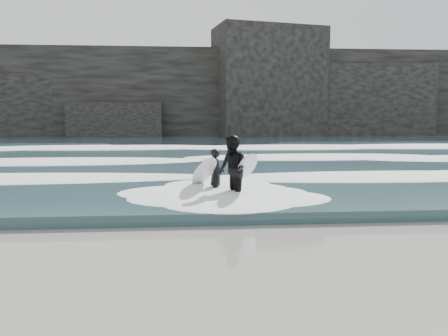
{
  "coord_description": "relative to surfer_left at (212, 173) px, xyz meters",
  "views": [
    {
      "loc": [
        -0.11,
        -6.91,
        2.56
      ],
      "look_at": [
        0.93,
        6.11,
        1.0
      ],
      "focal_mm": 35.0,
      "sensor_mm": 36.0,
      "label": 1
    }
  ],
  "objects": [
    {
      "name": "foam_mid",
      "position": [
        -0.59,
        9.41,
        -0.37
      ],
      "size": [
        60.0,
        4.0,
        0.24
      ],
      "primitive_type": "ellipsoid",
      "color": "white",
      "rests_on": "sea"
    },
    {
      "name": "ground",
      "position": [
        -0.59,
        -6.59,
        -0.79
      ],
      "size": [
        120.0,
        120.0,
        0.0
      ],
      "primitive_type": "plane",
      "color": "brown",
      "rests_on": "ground"
    },
    {
      "name": "surfer_left",
      "position": [
        0.0,
        0.0,
        0.0
      ],
      "size": [
        1.13,
        2.19,
        1.55
      ],
      "color": "black",
      "rests_on": "ground"
    },
    {
      "name": "surfer_right",
      "position": [
        0.57,
        -0.94,
        0.22
      ],
      "size": [
        1.27,
        1.82,
        2.01
      ],
      "color": "black",
      "rests_on": "ground"
    },
    {
      "name": "headland",
      "position": [
        -0.59,
        39.41,
        4.21
      ],
      "size": [
        70.0,
        9.0,
        10.0
      ],
      "primitive_type": "cube",
      "color": "black",
      "rests_on": "ground"
    },
    {
      "name": "foam_near",
      "position": [
        -0.59,
        2.41,
        -0.39
      ],
      "size": [
        60.0,
        3.2,
        0.2
      ],
      "primitive_type": "ellipsoid",
      "color": "white",
      "rests_on": "sea"
    },
    {
      "name": "sea",
      "position": [
        -0.59,
        22.41,
        -0.64
      ],
      "size": [
        90.0,
        52.0,
        0.3
      ],
      "primitive_type": "cube",
      "color": "#2B494F",
      "rests_on": "ground"
    },
    {
      "name": "foam_far",
      "position": [
        -0.59,
        18.41,
        -0.34
      ],
      "size": [
        60.0,
        4.8,
        0.3
      ],
      "primitive_type": "ellipsoid",
      "color": "white",
      "rests_on": "sea"
    }
  ]
}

